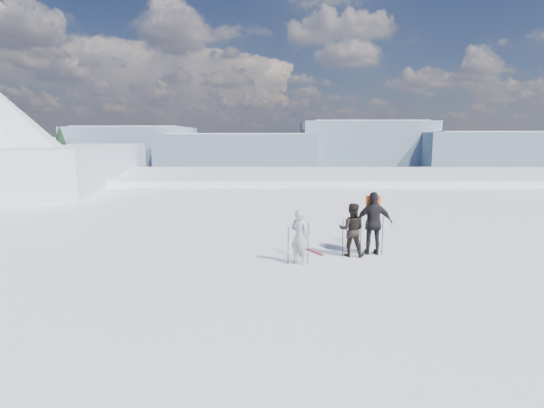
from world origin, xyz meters
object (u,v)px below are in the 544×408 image
(skier_dark, at_px, (352,230))
(skis_loose, at_px, (305,249))
(skier_grey, at_px, (300,237))
(skier_pack, at_px, (374,223))

(skier_dark, relative_size, skis_loose, 0.98)
(skier_dark, bearing_deg, skis_loose, -13.91)
(skier_grey, distance_m, skier_pack, 2.61)
(skier_grey, distance_m, skier_dark, 1.87)
(skis_loose, bearing_deg, skier_grey, -99.95)
(skier_pack, relative_size, skis_loose, 1.17)
(skier_grey, bearing_deg, skier_dark, -116.28)
(skis_loose, bearing_deg, skier_pack, -14.07)
(skier_grey, height_order, skier_pack, skier_pack)
(skier_dark, bearing_deg, skier_pack, -152.11)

